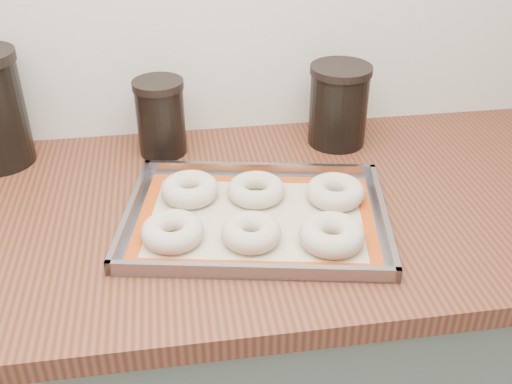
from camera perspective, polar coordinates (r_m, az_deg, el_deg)
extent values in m
cube|color=#5A6357|center=(1.43, -2.04, -17.15)|extent=(3.00, 0.65, 0.86)
cube|color=brown|center=(1.13, -2.47, -2.02)|extent=(3.06, 0.68, 0.04)
cube|color=gray|center=(1.07, 0.00, -2.63)|extent=(0.51, 0.41, 0.00)
cube|color=gray|center=(1.20, 0.30, 2.21)|extent=(0.45, 0.10, 0.02)
cube|color=gray|center=(0.94, -0.38, -7.58)|extent=(0.45, 0.10, 0.02)
cube|color=gray|center=(1.09, -11.86, -1.78)|extent=(0.07, 0.33, 0.02)
cube|color=gray|center=(1.08, 12.02, -2.29)|extent=(0.07, 0.33, 0.02)
cube|color=#C6B793|center=(1.07, 0.00, -2.51)|extent=(0.47, 0.36, 0.00)
cube|color=#B33D0B|center=(1.18, 0.25, 1.22)|extent=(0.42, 0.10, 0.00)
cube|color=#B33D0B|center=(0.96, -0.31, -6.98)|extent=(0.42, 0.10, 0.00)
cube|color=#B33D0B|center=(1.09, -10.49, -2.19)|extent=(0.07, 0.25, 0.00)
cube|color=#B33D0B|center=(1.08, 10.62, -2.65)|extent=(0.07, 0.25, 0.00)
torus|color=beige|center=(1.01, -7.95, -3.74)|extent=(0.14, 0.14, 0.04)
torus|color=beige|center=(1.00, -0.46, -3.87)|extent=(0.11, 0.11, 0.04)
torus|color=beige|center=(1.00, 7.22, -4.06)|extent=(0.13, 0.13, 0.04)
torus|color=beige|center=(1.12, -6.31, 0.26)|extent=(0.12, 0.12, 0.04)
torus|color=beige|center=(1.12, 0.02, 0.23)|extent=(0.13, 0.13, 0.03)
torus|color=beige|center=(1.12, 7.57, 0.02)|extent=(0.12, 0.12, 0.04)
cylinder|color=black|center=(1.28, -9.03, 6.70)|extent=(0.10, 0.10, 0.15)
cylinder|color=black|center=(1.25, -9.35, 10.06)|extent=(0.10, 0.10, 0.02)
cylinder|color=black|center=(1.31, 7.84, 7.86)|extent=(0.12, 0.12, 0.16)
cylinder|color=black|center=(1.28, 8.13, 11.45)|extent=(0.13, 0.13, 0.02)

